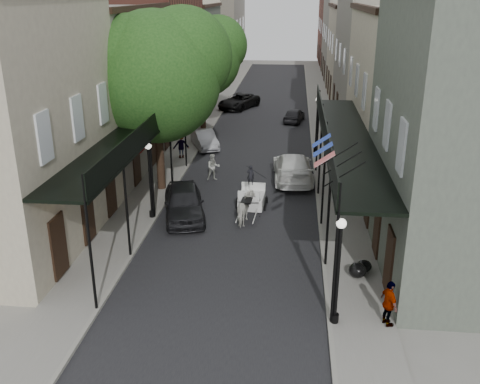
% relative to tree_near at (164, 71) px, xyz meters
% --- Properties ---
extents(ground, '(140.00, 140.00, 0.00)m').
position_rel_tree_near_xyz_m(ground, '(4.20, -10.18, -6.49)').
color(ground, gray).
rests_on(ground, ground).
extents(road, '(8.00, 90.00, 0.01)m').
position_rel_tree_near_xyz_m(road, '(4.20, 9.82, -6.48)').
color(road, black).
rests_on(road, ground).
extents(sidewalk_left, '(2.20, 90.00, 0.12)m').
position_rel_tree_near_xyz_m(sidewalk_left, '(-0.80, 9.82, -6.43)').
color(sidewalk_left, gray).
rests_on(sidewalk_left, ground).
extents(sidewalk_right, '(2.20, 90.00, 0.12)m').
position_rel_tree_near_xyz_m(sidewalk_right, '(9.20, 9.82, -6.43)').
color(sidewalk_right, gray).
rests_on(sidewalk_right, ground).
extents(building_row_left, '(5.00, 80.00, 10.50)m').
position_rel_tree_near_xyz_m(building_row_left, '(-4.40, 19.82, -1.24)').
color(building_row_left, '#BCB196').
rests_on(building_row_left, ground).
extents(building_row_right, '(5.00, 80.00, 10.50)m').
position_rel_tree_near_xyz_m(building_row_right, '(12.80, 19.82, -1.24)').
color(building_row_right, gray).
rests_on(building_row_right, ground).
extents(gallery_left, '(2.20, 18.05, 4.88)m').
position_rel_tree_near_xyz_m(gallery_left, '(-0.59, -3.20, -2.44)').
color(gallery_left, black).
rests_on(gallery_left, sidewalk_left).
extents(gallery_right, '(2.20, 18.05, 4.88)m').
position_rel_tree_near_xyz_m(gallery_right, '(8.99, -3.20, -2.44)').
color(gallery_right, black).
rests_on(gallery_right, sidewalk_right).
extents(tree_near, '(7.31, 6.80, 9.63)m').
position_rel_tree_near_xyz_m(tree_near, '(0.00, 0.00, 0.00)').
color(tree_near, '#382619').
rests_on(tree_near, sidewalk_left).
extents(tree_far, '(6.45, 6.00, 8.61)m').
position_rel_tree_near_xyz_m(tree_far, '(-0.05, 14.00, -0.65)').
color(tree_far, '#382619').
rests_on(tree_far, sidewalk_left).
extents(lamppost_right_near, '(0.32, 0.32, 3.71)m').
position_rel_tree_near_xyz_m(lamppost_right_near, '(8.30, -12.18, -4.44)').
color(lamppost_right_near, black).
rests_on(lamppost_right_near, sidewalk_right).
extents(lamppost_left, '(0.32, 0.32, 3.71)m').
position_rel_tree_near_xyz_m(lamppost_left, '(0.10, -4.18, -4.44)').
color(lamppost_left, black).
rests_on(lamppost_left, sidewalk_left).
extents(lamppost_right_far, '(0.32, 0.32, 3.71)m').
position_rel_tree_near_xyz_m(lamppost_right_far, '(8.30, 7.82, -4.44)').
color(lamppost_right_far, black).
rests_on(lamppost_right_far, sidewalk_right).
extents(horse, '(0.87, 1.76, 1.45)m').
position_rel_tree_near_xyz_m(horse, '(4.66, -4.18, -5.76)').
color(horse, silver).
rests_on(horse, ground).
extents(carriage, '(1.58, 2.20, 2.43)m').
position_rel_tree_near_xyz_m(carriage, '(4.77, -1.91, -5.54)').
color(carriage, black).
rests_on(carriage, ground).
extents(pedestrian_walking, '(0.92, 0.82, 1.57)m').
position_rel_tree_near_xyz_m(pedestrian_walking, '(2.20, 1.77, -5.70)').
color(pedestrian_walking, '#B3B5AA').
rests_on(pedestrian_walking, ground).
extents(pedestrian_sidewalk_left, '(1.26, 1.05, 1.70)m').
position_rel_tree_near_xyz_m(pedestrian_sidewalk_left, '(-0.50, 5.63, -5.52)').
color(pedestrian_sidewalk_left, gray).
rests_on(pedestrian_sidewalk_left, sidewalk_left).
extents(pedestrian_sidewalk_right, '(0.68, 1.01, 1.60)m').
position_rel_tree_near_xyz_m(pedestrian_sidewalk_right, '(10.00, -12.18, -5.57)').
color(pedestrian_sidewalk_right, gray).
rests_on(pedestrian_sidewalk_right, sidewalk_right).
extents(car_left_near, '(2.92, 4.93, 1.57)m').
position_rel_tree_near_xyz_m(car_left_near, '(1.60, -3.83, -5.70)').
color(car_left_near, black).
rests_on(car_left_near, ground).
extents(car_left_mid, '(2.62, 3.96, 1.23)m').
position_rel_tree_near_xyz_m(car_left_mid, '(0.60, 8.48, -5.87)').
color(car_left_mid, '#A2A2A8').
rests_on(car_left_mid, ground).
extents(car_left_far, '(4.10, 5.45, 1.38)m').
position_rel_tree_near_xyz_m(car_left_far, '(1.60, 22.13, -5.80)').
color(car_left_far, black).
rests_on(car_left_far, ground).
extents(car_right_near, '(2.53, 5.51, 1.56)m').
position_rel_tree_near_xyz_m(car_right_near, '(6.80, 2.24, -5.71)').
color(car_right_near, white).
rests_on(car_right_near, ground).
extents(car_right_far, '(2.01, 3.68, 1.19)m').
position_rel_tree_near_xyz_m(car_right_far, '(6.80, 17.12, -5.89)').
color(car_right_far, black).
rests_on(car_right_far, ground).
extents(trash_bags, '(0.93, 1.08, 0.57)m').
position_rel_tree_near_xyz_m(trash_bags, '(9.47, -8.93, -6.10)').
color(trash_bags, black).
rests_on(trash_bags, sidewalk_right).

